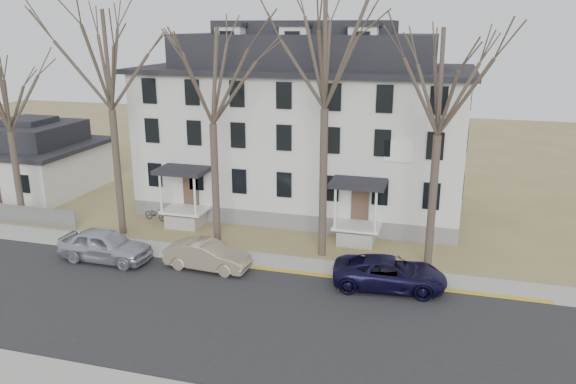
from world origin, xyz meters
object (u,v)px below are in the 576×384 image
(tree_bungalow, at_px, (5,91))
(car_silver, at_px, (105,246))
(boarding_house, at_px, (305,127))
(tree_center, at_px, (326,40))
(tree_mid_left, at_px, (211,69))
(tree_mid_right, at_px, (442,74))
(car_tan, at_px, (208,256))
(car_navy, at_px, (390,274))
(small_house, at_px, (33,161))
(tree_far_left, at_px, (107,53))
(bicycle_left, at_px, (156,215))

(tree_bungalow, distance_m, car_silver, 11.75)
(boarding_house, distance_m, tree_center, 10.39)
(tree_mid_left, relative_size, tree_center, 0.87)
(tree_mid_right, relative_size, tree_bungalow, 1.18)
(car_tan, bearing_deg, tree_mid_right, -69.47)
(car_tan, distance_m, car_navy, 8.98)
(tree_center, xyz_separation_m, car_navy, (3.86, -3.05, -10.36))
(small_house, distance_m, tree_far_left, 15.00)
(tree_mid_left, xyz_separation_m, tree_bungalow, (-13.00, 0.00, -1.48))
(small_house, relative_size, car_navy, 1.67)
(boarding_house, distance_m, tree_mid_right, 12.51)
(tree_bungalow, bearing_deg, tree_mid_right, 0.00)
(tree_center, distance_m, tree_bungalow, 19.23)
(tree_mid_left, relative_size, car_tan, 2.96)
(tree_far_left, bearing_deg, tree_bungalow, 180.00)
(boarding_house, height_order, car_silver, boarding_house)
(tree_far_left, height_order, car_navy, tree_far_left)
(car_tan, xyz_separation_m, car_navy, (8.98, 0.32, 0.01))
(boarding_house, relative_size, small_house, 2.39)
(small_house, height_order, bicycle_left, small_house)
(car_tan, distance_m, bicycle_left, 8.40)
(small_house, distance_m, car_navy, 28.45)
(tree_mid_left, xyz_separation_m, car_tan, (0.89, -3.36, -8.89))
(car_silver, distance_m, car_tan, 5.52)
(car_silver, bearing_deg, tree_bungalow, 66.68)
(boarding_house, height_order, tree_center, tree_center)
(boarding_house, distance_m, tree_bungalow, 18.17)
(boarding_house, xyz_separation_m, tree_center, (3.00, -8.15, 5.71))
(car_silver, bearing_deg, tree_mid_right, -75.29)
(tree_center, xyz_separation_m, car_silver, (-10.61, -3.84, -10.25))
(car_silver, bearing_deg, bicycle_left, 6.31)
(car_navy, bearing_deg, tree_center, 47.04)
(small_house, bearing_deg, car_navy, -18.99)
(tree_center, distance_m, car_tan, 12.05)
(tree_center, bearing_deg, small_house, 164.92)
(car_silver, bearing_deg, tree_center, -68.80)
(tree_far_left, xyz_separation_m, car_tan, (6.89, -3.36, -9.64))
(tree_far_left, relative_size, tree_mid_right, 1.08)
(small_house, height_order, tree_far_left, tree_far_left)
(tree_center, distance_m, tree_mid_right, 5.70)
(tree_far_left, distance_m, tree_mid_right, 17.52)
(boarding_house, bearing_deg, car_silver, -122.40)
(small_house, relative_size, tree_mid_left, 0.68)
(tree_far_left, height_order, tree_bungalow, tree_far_left)
(tree_far_left, distance_m, car_tan, 12.31)
(tree_mid_left, xyz_separation_m, car_navy, (9.86, -3.05, -8.88))
(car_tan, bearing_deg, boarding_house, -7.46)
(car_tan, bearing_deg, car_navy, -85.05)
(boarding_house, height_order, tree_bungalow, boarding_house)
(car_silver, bearing_deg, car_navy, -85.56)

